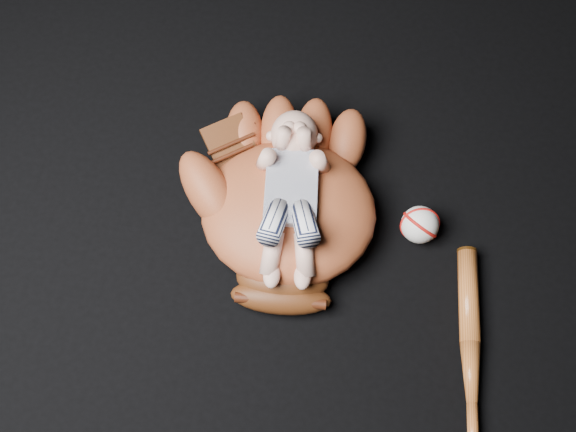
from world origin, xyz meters
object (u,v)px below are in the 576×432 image
at_px(newborn_baby, 291,200).
at_px(baseball_bat, 471,355).
at_px(baseball, 420,225).
at_px(baseball_glove, 289,208).

height_order(newborn_baby, baseball_bat, newborn_baby).
height_order(newborn_baby, baseball, newborn_baby).
bearing_deg(newborn_baby, baseball_bat, -35.92).
distance_m(baseball_glove, baseball, 0.26).
bearing_deg(baseball_glove, baseball_bat, -34.22).
relative_size(newborn_baby, baseball, 4.65).
relative_size(baseball_glove, baseball, 6.46).
relative_size(baseball_glove, baseball_bat, 1.17).
bearing_deg(baseball, newborn_baby, -176.00).
bearing_deg(newborn_baby, baseball_glove, 120.30).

